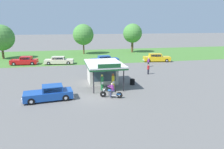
% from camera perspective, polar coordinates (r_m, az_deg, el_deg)
% --- Properties ---
extents(ground_plane, '(300.00, 300.00, 0.00)m').
position_cam_1_polar(ground_plane, '(21.92, -4.60, -6.04)').
color(ground_plane, slate).
extents(grass_verge_strip, '(120.00, 24.00, 0.01)m').
position_cam_1_polar(grass_verge_strip, '(51.08, -9.30, 5.13)').
color(grass_verge_strip, '#477A33').
rests_on(grass_verge_strip, ground).
extents(service_station_kiosk, '(4.28, 6.64, 3.28)m').
position_cam_1_polar(service_station_kiosk, '(26.50, -2.61, 1.15)').
color(service_station_kiosk, beige).
rests_on(service_station_kiosk, ground).
extents(gas_pump_nearside, '(0.44, 0.44, 1.94)m').
position_cam_1_polar(gas_pump_nearside, '(23.44, -2.73, -2.44)').
color(gas_pump_nearside, slate).
rests_on(gas_pump_nearside, ground).
extents(gas_pump_offside, '(0.44, 0.44, 1.95)m').
position_cam_1_polar(gas_pump_offside, '(23.67, 0.29, -2.24)').
color(gas_pump_offside, slate).
rests_on(gas_pump_offside, ground).
extents(motorcycle_with_rider, '(2.20, 1.07, 1.58)m').
position_cam_1_polar(motorcycle_with_rider, '(21.27, -0.12, -4.76)').
color(motorcycle_with_rider, black).
rests_on(motorcycle_with_rider, ground).
extents(featured_classic_sedan, '(5.03, 2.33, 1.48)m').
position_cam_1_polar(featured_classic_sedan, '(21.59, -16.95, -5.03)').
color(featured_classic_sedan, '#19479E').
rests_on(featured_classic_sedan, ground).
extents(parked_car_back_row_right, '(5.78, 2.86, 1.63)m').
position_cam_1_polar(parked_car_back_row_right, '(43.35, 12.17, 4.51)').
color(parked_car_back_row_right, gold).
rests_on(parked_car_back_row_right, ground).
extents(parked_car_second_row_spare, '(5.62, 2.19, 1.55)m').
position_cam_1_polar(parked_car_second_row_spare, '(39.98, -2.06, 4.01)').
color(parked_car_second_row_spare, '#19479E').
rests_on(parked_car_second_row_spare, ground).
extents(parked_car_back_row_left, '(5.70, 2.52, 1.45)m').
position_cam_1_polar(parked_car_back_row_left, '(40.89, -14.43, 3.75)').
color(parked_car_back_row_left, beige).
rests_on(parked_car_back_row_left, ground).
extents(parked_car_back_row_centre, '(5.16, 2.32, 1.55)m').
position_cam_1_polar(parked_car_back_row_centre, '(42.37, -23.00, 3.47)').
color(parked_car_back_row_centre, red).
rests_on(parked_car_back_row_centre, ground).
extents(bystander_admiring_sedan, '(0.34, 0.34, 1.54)m').
position_cam_1_polar(bystander_admiring_sedan, '(31.82, 10.00, 1.50)').
color(bystander_admiring_sedan, black).
rests_on(bystander_admiring_sedan, ground).
extents(bystander_standing_back_lot, '(0.34, 0.34, 1.63)m').
position_cam_1_polar(bystander_standing_back_lot, '(37.63, 10.03, 3.43)').
color(bystander_standing_back_lot, black).
rests_on(bystander_standing_back_lot, ground).
extents(tree_oak_centre, '(5.61, 5.67, 7.44)m').
position_cam_1_polar(tree_oak_centre, '(51.65, -28.18, 8.82)').
color(tree_oak_centre, brown).
rests_on(tree_oak_centre, ground).
extents(tree_oak_distant_spare, '(5.09, 5.09, 7.69)m').
position_cam_1_polar(tree_oak_distant_spare, '(56.87, 5.69, 11.25)').
color(tree_oak_distant_spare, brown).
rests_on(tree_oak_distant_spare, ground).
extents(tree_oak_far_right, '(5.27, 5.27, 7.56)m').
position_cam_1_polar(tree_oak_far_right, '(53.82, -7.93, 10.86)').
color(tree_oak_far_right, brown).
rests_on(tree_oak_far_right, ground).
extents(spare_tire_stack, '(0.60, 0.60, 0.72)m').
position_cam_1_polar(spare_tire_stack, '(26.08, 5.64, -2.03)').
color(spare_tire_stack, black).
rests_on(spare_tire_stack, ground).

